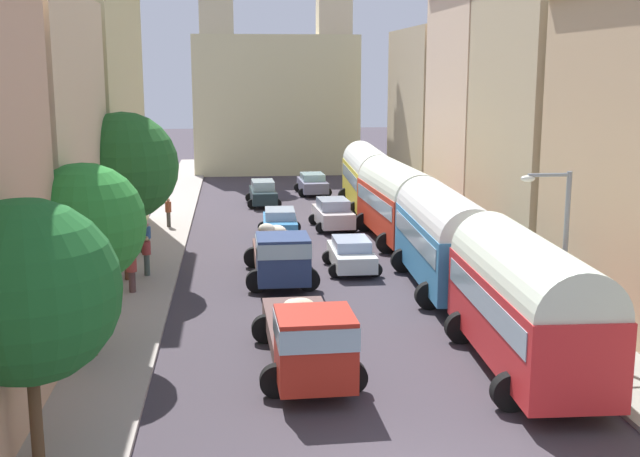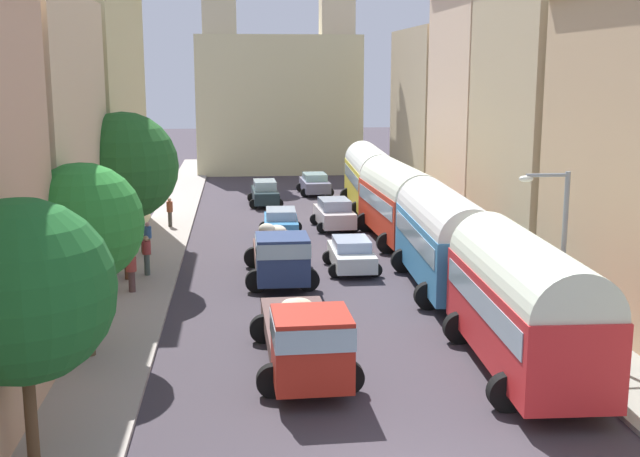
% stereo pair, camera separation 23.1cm
% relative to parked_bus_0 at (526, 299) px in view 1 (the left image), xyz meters
% --- Properties ---
extents(ground_plane, '(154.00, 154.00, 0.00)m').
position_rel_parked_bus_0_xyz_m(ground_plane, '(-4.60, 20.50, -2.18)').
color(ground_plane, '#3D353D').
extents(sidewalk_left, '(2.50, 70.00, 0.14)m').
position_rel_parked_bus_0_xyz_m(sidewalk_left, '(-11.85, 20.50, -2.11)').
color(sidewalk_left, '#A2978E').
rests_on(sidewalk_left, ground).
extents(sidewalk_right, '(2.50, 70.00, 0.14)m').
position_rel_parked_bus_0_xyz_m(sidewalk_right, '(2.65, 20.50, -2.11)').
color(sidewalk_right, gray).
rests_on(sidewalk_right, ground).
extents(building_left_2, '(5.54, 12.92, 13.05)m').
position_rel_parked_bus_0_xyz_m(building_left_2, '(-15.62, 18.70, 4.38)').
color(building_left_2, '#D4C589').
rests_on(building_left_2, ground).
extents(building_right_2, '(6.50, 9.38, 14.28)m').
position_rel_parked_bus_0_xyz_m(building_right_2, '(6.86, 14.94, 4.99)').
color(building_right_2, tan).
rests_on(building_right_2, ground).
extents(building_right_3, '(6.18, 9.05, 13.87)m').
position_rel_parked_bus_0_xyz_m(building_right_3, '(6.71, 24.44, 4.80)').
color(building_right_3, beige).
rests_on(building_right_3, ground).
extents(building_right_4, '(4.17, 11.99, 11.34)m').
position_rel_parked_bus_0_xyz_m(building_right_4, '(5.98, 35.47, 3.49)').
color(building_right_4, tan).
rests_on(building_right_4, ground).
extents(distant_church, '(13.46, 6.19, 19.39)m').
position_rel_parked_bus_0_xyz_m(distant_church, '(-4.60, 46.46, 4.50)').
color(distant_church, beige).
rests_on(distant_church, ground).
extents(parked_bus_0, '(3.54, 8.44, 3.98)m').
position_rel_parked_bus_0_xyz_m(parked_bus_0, '(0.00, 0.00, 0.00)').
color(parked_bus_0, red).
rests_on(parked_bus_0, ground).
extents(parked_bus_1, '(3.46, 8.81, 3.95)m').
position_rel_parked_bus_0_xyz_m(parked_bus_1, '(0.00, 9.00, -0.00)').
color(parked_bus_1, '#3A84BB').
rests_on(parked_bus_1, ground).
extents(parked_bus_2, '(3.59, 8.66, 3.93)m').
position_rel_parked_bus_0_xyz_m(parked_bus_2, '(-0.00, 18.00, -0.04)').
color(parked_bus_2, red).
rests_on(parked_bus_2, ground).
extents(parked_bus_3, '(3.41, 8.93, 3.92)m').
position_rel_parked_bus_0_xyz_m(parked_bus_3, '(0.00, 27.00, -0.01)').
color(parked_bus_3, yellow).
rests_on(parked_bus_3, ground).
extents(cargo_truck_0, '(3.02, 7.37, 2.35)m').
position_rel_parked_bus_0_xyz_m(cargo_truck_0, '(-6.17, 0.21, -0.97)').
color(cargo_truck_0, '#AE2619').
rests_on(cargo_truck_0, ground).
extents(cargo_truck_1, '(2.94, 6.75, 2.24)m').
position_rel_parked_bus_0_xyz_m(cargo_truck_1, '(-6.35, 10.48, -0.97)').
color(cargo_truck_1, navy).
rests_on(cargo_truck_1, ground).
extents(car_0, '(2.37, 3.94, 1.48)m').
position_rel_parked_bus_0_xyz_m(car_0, '(-5.86, 19.57, -1.42)').
color(car_0, '#3F8BCC').
rests_on(car_0, ground).
extents(car_1, '(2.23, 4.15, 1.59)m').
position_rel_parked_bus_0_xyz_m(car_1, '(-6.36, 29.66, -1.39)').
color(car_1, '#1E2D31').
rests_on(car_1, ground).
extents(car_2, '(2.28, 3.91, 1.41)m').
position_rel_parked_bus_0_xyz_m(car_2, '(-3.20, 12.30, -1.46)').
color(car_2, silver).
rests_on(car_2, ground).
extents(car_3, '(2.48, 4.06, 1.63)m').
position_rel_parked_bus_0_xyz_m(car_3, '(-2.84, 21.62, -1.36)').
color(car_3, silver).
rests_on(car_3, ground).
extents(car_4, '(2.42, 4.12, 1.45)m').
position_rel_parked_bus_0_xyz_m(car_4, '(-2.77, 33.90, -1.43)').
color(car_4, gray).
rests_on(car_4, ground).
extents(pedestrian_0, '(0.48, 0.48, 1.68)m').
position_rel_parked_bus_0_xyz_m(pedestrian_0, '(-12.19, 15.57, -1.22)').
color(pedestrian_0, '#7F724F').
rests_on(pedestrian_0, ground).
extents(pedestrian_1, '(0.37, 0.37, 1.77)m').
position_rel_parked_bus_0_xyz_m(pedestrian_1, '(-12.49, 16.14, -1.16)').
color(pedestrian_1, '#504F40').
rests_on(pedestrian_1, ground).
extents(pedestrian_2, '(0.47, 0.47, 1.72)m').
position_rel_parked_bus_0_xyz_m(pedestrian_2, '(-11.75, 22.30, -1.19)').
color(pedestrian_2, '#423E36').
rests_on(pedestrian_2, ground).
extents(pedestrian_3, '(0.48, 0.48, 1.81)m').
position_rel_parked_bus_0_xyz_m(pedestrian_3, '(-11.84, 11.80, -1.15)').
color(pedestrian_3, '#404E49').
rests_on(pedestrian_3, ground).
extents(pedestrian_4, '(0.53, 0.53, 1.71)m').
position_rel_parked_bus_0_xyz_m(pedestrian_4, '(-12.14, 9.26, -1.21)').
color(pedestrian_4, brown).
rests_on(pedestrian_4, ground).
extents(streetlamp_near, '(1.60, 0.28, 5.55)m').
position_rel_parked_bus_0_xyz_m(streetlamp_near, '(1.67, 1.92, 1.18)').
color(streetlamp_near, gray).
rests_on(streetlamp_near, ground).
extents(roadside_tree_0, '(3.95, 3.95, 6.00)m').
position_rel_parked_bus_0_xyz_m(roadside_tree_0, '(-12.50, -4.48, 1.84)').
color(roadside_tree_0, brown).
rests_on(roadside_tree_0, ground).
extents(roadside_tree_1, '(3.57, 3.57, 5.95)m').
position_rel_parked_bus_0_xyz_m(roadside_tree_1, '(-12.50, 2.30, 1.97)').
color(roadside_tree_1, brown).
rests_on(roadside_tree_1, ground).
extents(roadside_tree_2, '(4.31, 4.31, 6.93)m').
position_rel_parked_bus_0_xyz_m(roadside_tree_2, '(-12.50, 11.25, 2.58)').
color(roadside_tree_2, brown).
rests_on(roadside_tree_2, ground).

